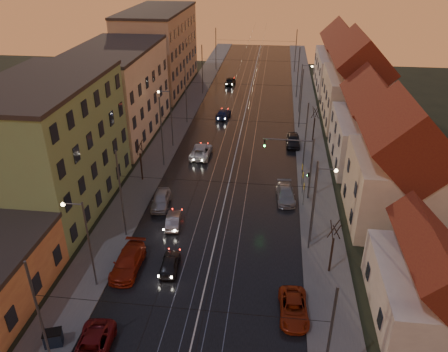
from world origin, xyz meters
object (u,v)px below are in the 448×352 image
at_px(parked_left_3, 161,200).
at_px(driving_car_4, 230,81).
at_px(traffic_light_mast, 302,161).
at_px(street_lamp_3, 303,84).
at_px(parked_left_2, 128,262).
at_px(parked_right_2, 293,140).
at_px(driving_car_0, 170,263).
at_px(street_lamp_1, 318,198).
at_px(driving_car_3, 223,114).
at_px(street_lamp_2, 169,113).
at_px(parked_right_1, 286,194).
at_px(parked_left_1, 92,348).
at_px(driving_car_2, 201,151).
at_px(dumpster, 53,339).
at_px(driving_car_1, 173,220).
at_px(street_lamp_0, 84,237).
at_px(parked_right_0, 294,308).

bearing_deg(parked_left_3, driving_car_4, 81.80).
height_order(traffic_light_mast, parked_left_3, traffic_light_mast).
height_order(street_lamp_3, driving_car_4, street_lamp_3).
bearing_deg(parked_left_2, parked_right_2, 62.52).
bearing_deg(driving_car_0, traffic_light_mast, -134.61).
xyz_separation_m(street_lamp_1, driving_car_4, (-13.31, 50.89, -4.14)).
bearing_deg(parked_left_2, driving_car_3, 84.47).
bearing_deg(street_lamp_2, parked_right_1, -38.32).
xyz_separation_m(parked_left_1, parked_left_3, (-0.15, 19.34, 0.06)).
distance_m(parked_left_1, parked_right_2, 39.53).
bearing_deg(driving_car_2, street_lamp_3, -124.58).
bearing_deg(driving_car_3, parked_left_3, 88.52).
bearing_deg(driving_car_2, dumpster, 82.48).
bearing_deg(parked_left_3, dumpster, -103.67).
height_order(street_lamp_2, parked_left_2, street_lamp_2).
bearing_deg(parked_left_1, driving_car_2, 81.70).
distance_m(driving_car_2, parked_right_2, 12.99).
xyz_separation_m(driving_car_1, driving_car_4, (0.28, 49.61, 0.13)).
bearing_deg(parked_left_3, street_lamp_3, 58.09).
bearing_deg(street_lamp_0, parked_right_1, 44.96).
relative_size(street_lamp_2, dumpster, 6.67).
height_order(parked_left_2, parked_right_2, parked_right_2).
relative_size(traffic_light_mast, parked_left_1, 1.46).
height_order(driving_car_0, dumpster, driving_car_0).
xyz_separation_m(street_lamp_3, parked_right_1, (-2.56, -28.37, -4.21)).
bearing_deg(parked_left_3, driving_car_0, -76.84).
distance_m(parked_left_3, parked_right_1, 13.48).
xyz_separation_m(parked_right_2, dumpster, (-17.02, -36.48, -0.08)).
bearing_deg(parked_right_1, parked_left_1, -124.90).
distance_m(driving_car_1, parked_left_1, 16.01).
relative_size(street_lamp_3, driving_car_3, 1.73).
xyz_separation_m(parked_left_3, parked_right_2, (14.22, 17.60, 0.03)).
bearing_deg(parked_right_1, driving_car_2, 133.70).
distance_m(driving_car_1, driving_car_3, 30.88).
distance_m(street_lamp_2, dumpster, 34.41).
distance_m(driving_car_3, parked_right_1, 26.41).
height_order(driving_car_2, parked_right_0, driving_car_2).
height_order(driving_car_2, driving_car_3, driving_car_2).
relative_size(driving_car_0, driving_car_3, 0.80).
height_order(parked_right_1, dumpster, parked_right_1).
distance_m(traffic_light_mast, parked_right_2, 14.84).
bearing_deg(driving_car_1, driving_car_4, -97.97).
bearing_deg(driving_car_2, parked_left_2, 85.46).
relative_size(street_lamp_0, parked_right_0, 1.75).
bearing_deg(parked_right_1, parked_right_0, -92.74).
relative_size(street_lamp_3, driving_car_0, 2.17).
bearing_deg(street_lamp_3, street_lamp_1, -90.00).
bearing_deg(parked_left_3, street_lamp_1, -21.95).
bearing_deg(parked_left_1, parked_right_2, 64.51).
height_order(street_lamp_1, driving_car_2, street_lamp_1).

